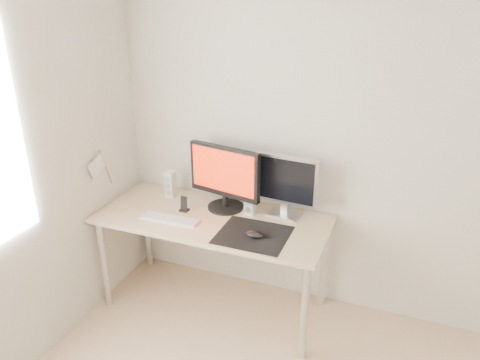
% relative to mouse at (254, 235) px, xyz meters
% --- Properties ---
extents(wall_back, '(3.50, 0.00, 3.50)m').
position_rel_mouse_xyz_m(wall_back, '(0.57, 0.53, 0.50)').
color(wall_back, silver).
rests_on(wall_back, ground).
extents(mousepad, '(0.45, 0.40, 0.00)m').
position_rel_mouse_xyz_m(mousepad, '(-0.02, 0.03, -0.02)').
color(mousepad, black).
rests_on(mousepad, desk).
extents(mouse, '(0.11, 0.07, 0.04)m').
position_rel_mouse_xyz_m(mouse, '(0.00, 0.00, 0.00)').
color(mouse, black).
rests_on(mouse, mousepad).
extents(desk, '(1.60, 0.70, 0.73)m').
position_rel_mouse_xyz_m(desk, '(-0.36, 0.16, -0.10)').
color(desk, '#D1B587').
rests_on(desk, ground).
extents(main_monitor, '(0.55, 0.30, 0.47)m').
position_rel_mouse_xyz_m(main_monitor, '(-0.34, 0.32, 0.23)').
color(main_monitor, black).
rests_on(main_monitor, desk).
extents(second_monitor, '(0.45, 0.18, 0.43)m').
position_rel_mouse_xyz_m(second_monitor, '(0.09, 0.38, 0.22)').
color(second_monitor, silver).
rests_on(second_monitor, desk).
extents(speaker_left, '(0.06, 0.08, 0.20)m').
position_rel_mouse_xyz_m(speaker_left, '(-0.80, 0.35, 0.08)').
color(speaker_left, white).
rests_on(speaker_left, desk).
extents(speaker_right, '(0.06, 0.08, 0.20)m').
position_rel_mouse_xyz_m(speaker_right, '(-0.14, 0.31, 0.08)').
color(speaker_right, white).
rests_on(speaker_right, desk).
extents(keyboard, '(0.42, 0.13, 0.02)m').
position_rel_mouse_xyz_m(keyboard, '(-0.62, 0.02, -0.02)').
color(keyboard, silver).
rests_on(keyboard, desk).
extents(phone_dock, '(0.06, 0.05, 0.11)m').
position_rel_mouse_xyz_m(phone_dock, '(-0.59, 0.17, 0.01)').
color(phone_dock, black).
rests_on(phone_dock, desk).
extents(pennant, '(0.01, 0.23, 0.29)m').
position_rel_mouse_xyz_m(pennant, '(-1.15, 0.02, 0.29)').
color(pennant, '#A57F54').
rests_on(pennant, wall_left).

